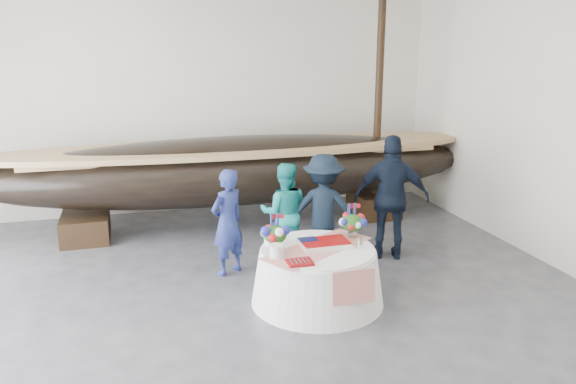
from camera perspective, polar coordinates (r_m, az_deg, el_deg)
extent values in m
cube|color=#3D3D42|center=(5.94, -4.74, -18.01)|extent=(10.00, 12.00, 0.01)
cube|color=silver|center=(10.98, -11.04, 9.61)|extent=(10.00, 0.02, 4.50)
cylinder|color=black|center=(10.55, 9.19, 9.48)|extent=(0.14, 0.14, 4.50)
cube|color=black|center=(10.05, -19.86, -3.36)|extent=(0.77, 0.98, 0.44)
cube|color=black|center=(10.92, 8.69, -1.18)|extent=(0.77, 0.98, 0.44)
ellipsoid|color=black|center=(9.95, -5.08, 2.22)|extent=(8.75, 1.75, 1.20)
cube|color=#9E7A4C|center=(9.88, -5.12, 4.08)|extent=(7.00, 1.15, 0.07)
cone|color=white|center=(7.22, 3.01, -8.54)|extent=(1.69, 1.69, 0.70)
cylinder|color=white|center=(7.08, 3.05, -5.88)|extent=(1.43, 1.43, 0.04)
cube|color=red|center=(7.08, 3.05, -5.70)|extent=(1.62, 1.27, 0.01)
cube|color=white|center=(7.12, 3.73, -5.31)|extent=(0.60, 0.40, 0.07)
cylinder|color=white|center=(6.76, -1.13, -6.00)|extent=(0.18, 0.18, 0.16)
cylinder|color=white|center=(7.20, -1.75, -4.59)|extent=(0.18, 0.18, 0.18)
cube|color=maroon|center=(6.60, 1.20, -7.16)|extent=(0.30, 0.24, 0.03)
cone|color=silver|center=(7.12, 7.24, -5.18)|extent=(0.09, 0.09, 0.12)
imported|color=navy|center=(7.98, -6.16, -3.06)|extent=(0.67, 0.61, 1.54)
imported|color=teal|center=(8.40, -0.36, -2.11)|extent=(0.87, 0.75, 1.52)
imported|color=black|center=(8.33, 3.61, -1.76)|extent=(1.22, 0.95, 1.66)
imported|color=black|center=(8.61, 10.48, -0.58)|extent=(1.21, 0.84, 1.91)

